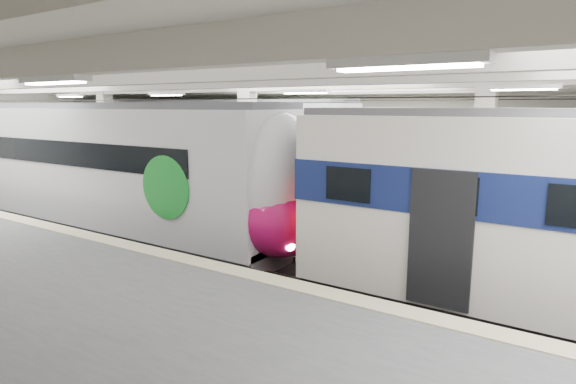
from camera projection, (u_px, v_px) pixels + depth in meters
The scene contains 3 objects.
station_hall at pixel (226, 158), 11.74m from camera, with size 36.00×24.00×5.75m.
modern_emu at pixel (149, 174), 15.94m from camera, with size 14.39×2.97×4.61m.
far_train at pixel (196, 150), 22.15m from camera, with size 15.22×3.44×4.79m.
Camera 1 is at (7.69, -10.69, 4.53)m, focal length 30.00 mm.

